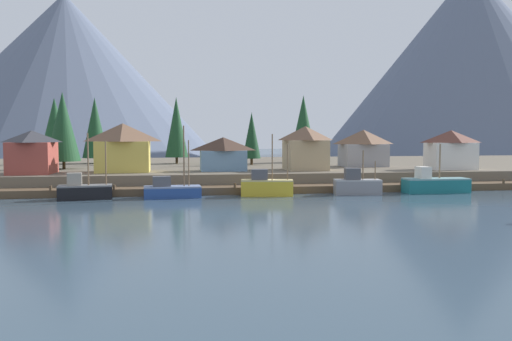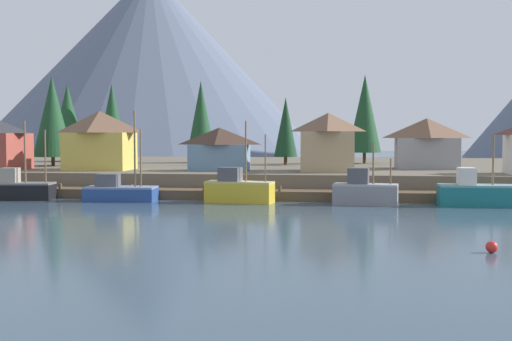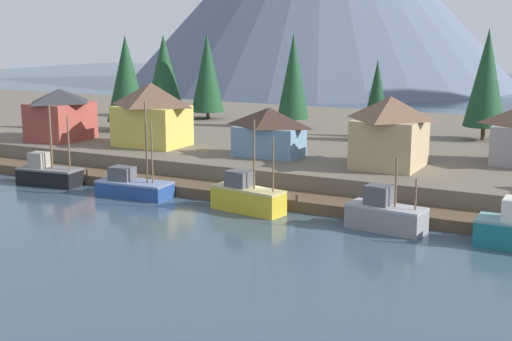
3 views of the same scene
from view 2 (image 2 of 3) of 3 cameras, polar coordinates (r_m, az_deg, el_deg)
The scene contains 20 objects.
ground_plane at distance 86.30m, azimuth 0.75°, elevation -1.70°, with size 400.00×400.00×1.00m, color #384C5B.
dock at distance 68.43m, azimuth -1.06°, elevation -2.14°, with size 80.00×4.00×1.60m.
shoreline_bank at distance 98.07m, azimuth 1.59°, elevation -0.09°, with size 400.00×56.00×2.50m, color #665B4C.
mountain_west_peak at distance 215.70m, azimuth -9.42°, elevation 9.42°, with size 113.69×113.69×60.85m, color slate.
fishing_boat_black at distance 72.15m, azimuth -20.34°, elevation -1.55°, with size 6.87×3.43×8.40m.
fishing_boat_blue at distance 67.77m, azimuth -12.14°, elevation -1.85°, with size 7.43×3.37×9.37m.
fishing_boat_yellow at distance 64.65m, azimuth -1.60°, elevation -1.70°, with size 7.16×3.35×8.28m.
fishing_boat_grey at distance 63.88m, azimuth 9.69°, elevation -1.86°, with size 6.54×3.29×6.07m.
fishing_boat_teal at distance 65.44m, azimuth 19.82°, elevation -1.95°, with size 9.12×3.00×6.92m.
house_blue at distance 78.32m, azimuth -3.30°, elevation 1.97°, with size 7.44×4.37×5.28m.
house_tan at distance 77.09m, azimuth 6.47°, elevation 2.60°, with size 6.49×7.31×7.03m.
house_grey at distance 85.37m, azimuth 15.03°, elevation 2.40°, with size 8.11×5.79×6.54m.
house_yellow at distance 82.47m, azimuth -13.81°, elevation 2.70°, with size 8.29×6.03×7.40m.
conifer_near_left at distance 99.35m, azimuth 9.72°, elevation 5.05°, with size 5.05×5.05×13.63m.
conifer_near_right at distance 108.29m, azimuth -12.77°, elevation 4.51°, with size 5.00×5.00×12.92m.
conifer_mid_left at distance 100.91m, azimuth -4.95°, elevation 4.74°, with size 4.42×4.42×12.94m.
conifer_mid_right at distance 110.24m, azimuth -16.52°, elevation 4.48°, with size 5.74×5.74×12.74m.
conifer_back_left at distance 92.89m, azimuth 2.67°, elevation 3.90°, with size 3.41×3.41×9.86m.
conifer_back_right at distance 94.67m, azimuth -17.77°, elevation 4.65°, with size 5.49×5.49×12.74m.
channel_buoy at distance 39.75m, azimuth 20.36°, elevation -6.43°, with size 0.70×0.70×0.70m, color red.
Camera 2 is at (10.31, -65.36, 6.85)m, focal length 44.67 mm.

